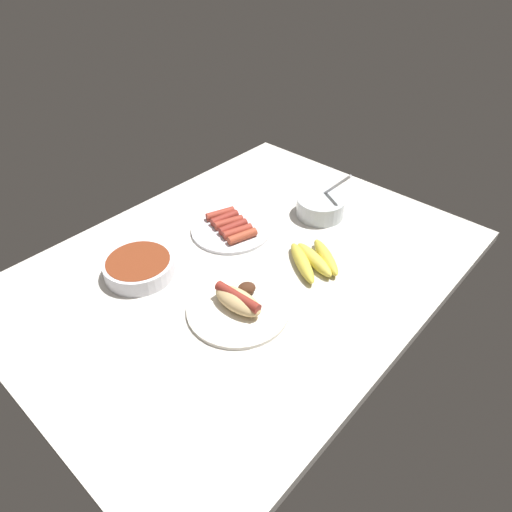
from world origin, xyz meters
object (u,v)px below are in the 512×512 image
plate_sausages (231,228)px  bowl_coleslaw (320,206)px  plate_hotdog_assembled (238,305)px  banana_bunch (314,260)px  bowl_chili (139,266)px

plate_sausages → bowl_coleslaw: bearing=-30.4°
plate_hotdog_assembled → plate_sausages: 32.10cm
plate_sausages → banana_bunch: same height
bowl_coleslaw → plate_hotdog_assembled: bearing=-168.2°
plate_sausages → banana_bunch: (3.65, -26.91, 0.58)cm
bowl_coleslaw → banana_bunch: bowl_coleslaw is taller
bowl_coleslaw → plate_sausages: size_ratio=0.65×
bowl_coleslaw → banana_bunch: 24.19cm
plate_hotdog_assembled → bowl_chili: size_ratio=1.35×
bowl_chili → banana_bunch: bowl_chili is taller
bowl_chili → plate_sausages: 29.61cm
bowl_coleslaw → plate_hotdog_assembled: (-45.77, -9.56, -1.48)cm
bowl_coleslaw → plate_hotdog_assembled: 46.78cm
bowl_chili → banana_bunch: size_ratio=0.98×
plate_hotdog_assembled → plate_sausages: (21.63, 23.72, -0.63)cm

